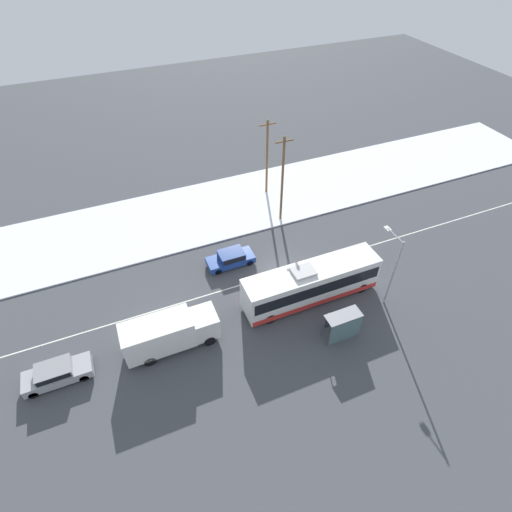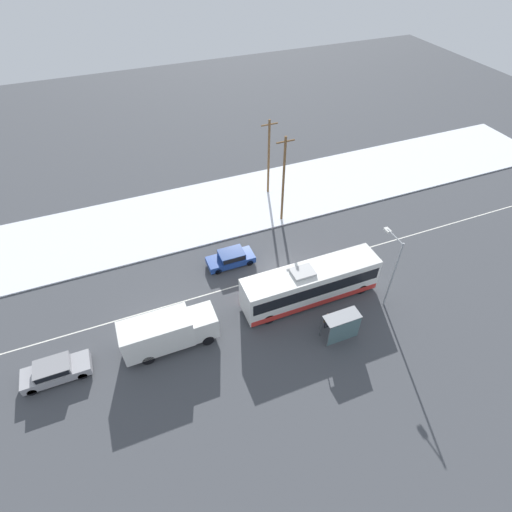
{
  "view_description": "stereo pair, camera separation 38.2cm",
  "coord_description": "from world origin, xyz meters",
  "px_view_note": "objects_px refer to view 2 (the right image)",
  "views": [
    {
      "loc": [
        -11.93,
        -22.53,
        25.81
      ],
      "look_at": [
        -1.93,
        1.55,
        1.4
      ],
      "focal_mm": 28.0,
      "sensor_mm": 36.0,
      "label": 1
    },
    {
      "loc": [
        -11.58,
        -22.67,
        25.81
      ],
      "look_at": [
        -1.93,
        1.55,
        1.4
      ],
      "focal_mm": 28.0,
      "sensor_mm": 36.0,
      "label": 2
    }
  ],
  "objects_px": {
    "bus_shelter": "(343,325)",
    "utility_pole_snowlot": "(269,157)",
    "sedan_car": "(231,258)",
    "streetlamp": "(392,264)",
    "utility_pole_roadside": "(283,180)",
    "city_bus": "(311,284)",
    "parked_car_near_truck": "(55,370)",
    "pedestrian_at_stop": "(327,319)",
    "box_truck": "(167,331)"
  },
  "relations": [
    {
      "from": "utility_pole_roadside",
      "to": "sedan_car",
      "type": "bearing_deg",
      "value": -148.28
    },
    {
      "from": "streetlamp",
      "to": "sedan_car",
      "type": "bearing_deg",
      "value": 139.28
    },
    {
      "from": "sedan_car",
      "to": "utility_pole_snowlot",
      "type": "height_order",
      "value": "utility_pole_snowlot"
    },
    {
      "from": "streetlamp",
      "to": "utility_pole_roadside",
      "type": "distance_m",
      "value": 13.62
    },
    {
      "from": "city_bus",
      "to": "bus_shelter",
      "type": "relative_size",
      "value": 4.2
    },
    {
      "from": "bus_shelter",
      "to": "utility_pole_roadside",
      "type": "distance_m",
      "value": 15.8
    },
    {
      "from": "pedestrian_at_stop",
      "to": "bus_shelter",
      "type": "height_order",
      "value": "bus_shelter"
    },
    {
      "from": "bus_shelter",
      "to": "utility_pole_snowlot",
      "type": "xyz_separation_m",
      "value": [
        2.63,
        20.51,
        2.82
      ]
    },
    {
      "from": "parked_car_near_truck",
      "to": "utility_pole_roadside",
      "type": "distance_m",
      "value": 25.12
    },
    {
      "from": "pedestrian_at_stop",
      "to": "utility_pole_roadside",
      "type": "distance_m",
      "value": 14.71
    },
    {
      "from": "city_bus",
      "to": "utility_pole_roadside",
      "type": "xyz_separation_m",
      "value": [
        2.31,
        10.75,
        3.13
      ]
    },
    {
      "from": "parked_car_near_truck",
      "to": "city_bus",
      "type": "bearing_deg",
      "value": -0.07
    },
    {
      "from": "pedestrian_at_stop",
      "to": "box_truck",
      "type": "bearing_deg",
      "value": 165.93
    },
    {
      "from": "sedan_car",
      "to": "parked_car_near_truck",
      "type": "relative_size",
      "value": 0.94
    },
    {
      "from": "city_bus",
      "to": "utility_pole_roadside",
      "type": "distance_m",
      "value": 11.43
    },
    {
      "from": "sedan_car",
      "to": "utility_pole_snowlot",
      "type": "bearing_deg",
      "value": -129.01
    },
    {
      "from": "parked_car_near_truck",
      "to": "bus_shelter",
      "type": "distance_m",
      "value": 20.91
    },
    {
      "from": "box_truck",
      "to": "utility_pole_snowlot",
      "type": "bearing_deg",
      "value": 47.25
    },
    {
      "from": "streetlamp",
      "to": "box_truck",
      "type": "bearing_deg",
      "value": 172.84
    },
    {
      "from": "utility_pole_roadside",
      "to": "utility_pole_snowlot",
      "type": "distance_m",
      "value": 5.22
    },
    {
      "from": "parked_car_near_truck",
      "to": "streetlamp",
      "type": "xyz_separation_m",
      "value": [
        25.57,
        -2.49,
        3.48
      ]
    },
    {
      "from": "city_bus",
      "to": "parked_car_near_truck",
      "type": "height_order",
      "value": "city_bus"
    },
    {
      "from": "sedan_car",
      "to": "pedestrian_at_stop",
      "type": "bearing_deg",
      "value": 115.59
    },
    {
      "from": "streetlamp",
      "to": "utility_pole_snowlot",
      "type": "xyz_separation_m",
      "value": [
        -2.57,
        18.38,
        0.21
      ]
    },
    {
      "from": "box_truck",
      "to": "parked_car_near_truck",
      "type": "distance_m",
      "value": 8.09
    },
    {
      "from": "pedestrian_at_stop",
      "to": "city_bus",
      "type": "bearing_deg",
      "value": 87.26
    },
    {
      "from": "pedestrian_at_stop",
      "to": "sedan_car",
      "type": "bearing_deg",
      "value": 115.59
    },
    {
      "from": "city_bus",
      "to": "bus_shelter",
      "type": "bearing_deg",
      "value": -85.88
    },
    {
      "from": "streetlamp",
      "to": "utility_pole_snowlot",
      "type": "relative_size",
      "value": 0.78
    },
    {
      "from": "streetlamp",
      "to": "pedestrian_at_stop",
      "type": "bearing_deg",
      "value": -172.31
    },
    {
      "from": "sedan_car",
      "to": "bus_shelter",
      "type": "distance_m",
      "value": 12.14
    },
    {
      "from": "box_truck",
      "to": "utility_pole_snowlot",
      "type": "relative_size",
      "value": 0.82
    },
    {
      "from": "streetlamp",
      "to": "city_bus",
      "type": "bearing_deg",
      "value": 155.9
    },
    {
      "from": "city_bus",
      "to": "pedestrian_at_stop",
      "type": "bearing_deg",
      "value": -92.74
    },
    {
      "from": "box_truck",
      "to": "pedestrian_at_stop",
      "type": "height_order",
      "value": "box_truck"
    },
    {
      "from": "parked_car_near_truck",
      "to": "pedestrian_at_stop",
      "type": "bearing_deg",
      "value": -9.31
    },
    {
      "from": "utility_pole_snowlot",
      "to": "streetlamp",
      "type": "bearing_deg",
      "value": -82.06
    },
    {
      "from": "streetlamp",
      "to": "utility_pole_roadside",
      "type": "bearing_deg",
      "value": 103.68
    },
    {
      "from": "box_truck",
      "to": "streetlamp",
      "type": "bearing_deg",
      "value": -7.16
    },
    {
      "from": "city_bus",
      "to": "box_truck",
      "type": "bearing_deg",
      "value": -178.72
    },
    {
      "from": "utility_pole_roadside",
      "to": "box_truck",
      "type": "bearing_deg",
      "value": -142.4
    },
    {
      "from": "pedestrian_at_stop",
      "to": "bus_shelter",
      "type": "distance_m",
      "value": 1.59
    },
    {
      "from": "city_bus",
      "to": "box_truck",
      "type": "xyz_separation_m",
      "value": [
        -12.0,
        -0.27,
        -0.09
      ]
    },
    {
      "from": "sedan_car",
      "to": "bus_shelter",
      "type": "bearing_deg",
      "value": 114.87
    },
    {
      "from": "streetlamp",
      "to": "utility_pole_roadside",
      "type": "height_order",
      "value": "utility_pole_roadside"
    },
    {
      "from": "pedestrian_at_stop",
      "to": "utility_pole_snowlot",
      "type": "bearing_deg",
      "value": 80.76
    },
    {
      "from": "utility_pole_roadside",
      "to": "parked_car_near_truck",
      "type": "bearing_deg",
      "value": -154.37
    },
    {
      "from": "sedan_car",
      "to": "bus_shelter",
      "type": "height_order",
      "value": "bus_shelter"
    },
    {
      "from": "city_bus",
      "to": "sedan_car",
      "type": "bearing_deg",
      "value": 126.72
    },
    {
      "from": "pedestrian_at_stop",
      "to": "streetlamp",
      "type": "height_order",
      "value": "streetlamp"
    }
  ]
}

